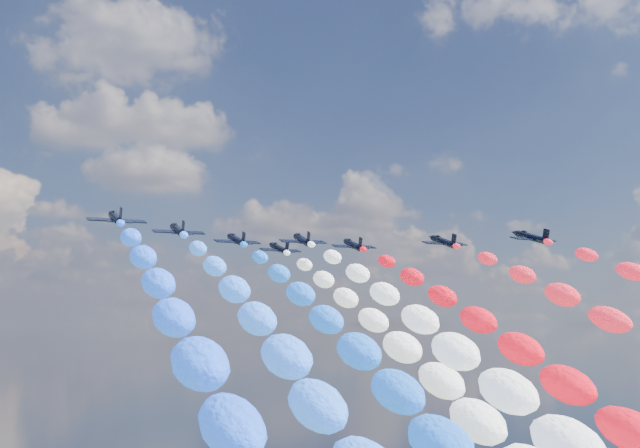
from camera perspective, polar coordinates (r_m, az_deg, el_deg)
name	(u,v)px	position (r m, az deg, el deg)	size (l,w,h in m)	color
jet_0	(116,218)	(116.84, -14.09, 0.41)	(8.02, 10.75, 2.37)	black
jet_1	(178,230)	(129.52, -9.92, -0.42)	(8.02, 10.75, 2.37)	black
jet_2	(237,240)	(143.29, -5.87, -1.12)	(8.02, 10.75, 2.37)	black
trail_2	(418,445)	(82.65, 6.90, -15.12)	(6.44, 128.02, 56.85)	blue
jet_3	(302,240)	(142.20, -1.26, -1.11)	(8.02, 10.75, 2.37)	black
trail_3	(537,446)	(84.40, 14.99, -14.77)	(6.44, 128.02, 56.85)	white
jet_4	(279,248)	(158.77, -2.87, -1.72)	(8.02, 10.75, 2.37)	black
trail_4	(459,425)	(99.41, 9.71, -13.70)	(6.44, 128.02, 56.85)	white
jet_5	(353,245)	(151.34, 2.33, -1.46)	(8.02, 10.75, 2.37)	black
trail_5	(601,433)	(95.68, 19.08, -13.68)	(6.44, 128.02, 56.85)	red
jet_6	(443,242)	(147.05, 8.63, -1.22)	(8.02, 10.75, 2.37)	black
jet_7	(531,237)	(142.75, 14.59, -0.90)	(8.02, 10.75, 2.37)	black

